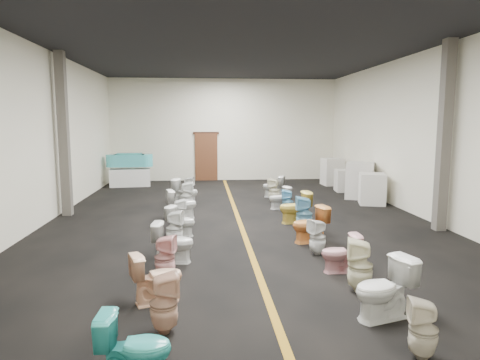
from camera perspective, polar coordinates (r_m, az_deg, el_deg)
The scene contains 41 objects.
floor at distance 11.51m, azimuth -0.17°, elevation -5.31°, with size 16.00×16.00×0.00m, color black.
ceiling at distance 11.37m, azimuth -0.18°, elevation 17.36°, with size 16.00×16.00×0.00m, color black.
wall_back at distance 19.20m, azimuth -2.15°, elevation 6.68°, with size 10.00×10.00×0.00m, color silver.
wall_front at distance 3.32m, azimuth 11.22°, elevation 1.60°, with size 10.00×10.00×0.00m, color silver.
wall_left at distance 11.90m, azimuth -25.05°, elevation 5.34°, with size 16.00×16.00×0.00m, color silver.
wall_right at distance 12.65m, azimuth 23.13°, elevation 5.54°, with size 16.00×16.00×0.00m, color silver.
aisle_stripe at distance 11.51m, azimuth -0.17°, elevation -5.30°, with size 0.12×15.60×0.01m, color #9A6A16.
back_door at distance 19.18m, azimuth -4.52°, elevation 3.07°, with size 1.00×0.10×2.10m, color #562D19.
door_frame at distance 19.13m, azimuth -4.55°, elevation 6.27°, with size 1.15×0.08×0.10m, color #331C11.
column_left at distance 12.77m, azimuth -22.45°, elevation 5.59°, with size 0.25×0.25×4.50m, color #59544C.
column_right at distance 11.22m, azimuth 25.59°, elevation 5.20°, with size 0.25×0.25×4.50m, color #59544C.
display_table at distance 18.03m, azimuth -14.43°, elevation 0.33°, with size 1.59×0.79×0.71m, color white.
bathtub at distance 17.96m, azimuth -14.50°, elevation 2.60°, with size 1.86×0.73×0.55m.
appliance_crate_a at distance 14.19m, azimuth 17.20°, elevation -1.15°, with size 0.77×0.77×0.99m, color silver.
appliance_crate_b at distance 15.18m, azimuth 15.68°, elevation -0.06°, with size 0.90×0.90×1.23m, color silver.
appliance_crate_c at distance 16.59m, azimuth 13.86°, elevation -0.08°, with size 0.72×0.72×0.82m, color beige.
appliance_crate_d at distance 18.15m, azimuth 12.20°, elevation 1.09°, with size 0.78×0.78×1.11m, color silver.
toilet_left_0 at distance 4.69m, azimuth -13.82°, elevation -20.90°, with size 0.41×0.72×0.73m, color teal.
toilet_left_1 at distance 5.55m, azimuth -10.11°, elevation -15.91°, with size 0.35×0.35×0.77m, color #D6A488.
toilet_left_2 at distance 6.43m, azimuth -11.02°, elevation -12.64°, with size 0.42×0.73×0.75m, color #FFC49B.
toilet_left_3 at distance 7.28m, azimuth -9.98°, elevation -10.16°, with size 0.34×0.35×0.75m, color #E19F9E.
toilet_left_4 at distance 8.11m, azimuth -8.88°, elevation -8.21°, with size 0.43×0.75×0.77m, color silver.
toilet_left_5 at distance 9.10m, azimuth -8.73°, elevation -6.43°, with size 0.35×0.35×0.77m, color silver.
toilet_left_6 at distance 9.94m, azimuth -7.85°, elevation -5.45°, with size 0.38×0.67×0.68m, color silver.
toilet_left_7 at distance 10.82m, azimuth -8.13°, elevation -4.36°, with size 0.31×0.32×0.69m, color white.
toilet_left_8 at distance 11.68m, azimuth -7.76°, elevation -3.19°, with size 0.45×0.78×0.80m, color white.
toilet_left_9 at distance 12.72m, azimuth -7.16°, elevation -2.15°, with size 0.39×0.39×0.86m, color white.
toilet_left_10 at distance 13.63m, azimuth -7.29°, elevation -1.57°, with size 0.46×0.80×0.82m, color white.
toilet_left_11 at distance 14.53m, azimuth -6.88°, elevation -1.09°, with size 0.35×0.35×0.77m, color silver.
toilet_right_0 at distance 5.34m, azimuth 23.23°, elevation -17.84°, with size 0.31×0.32×0.69m, color beige.
toilet_right_1 at distance 6.11m, azimuth 18.66°, elevation -13.61°, with size 0.47×0.82×0.83m, color white.
toilet_right_2 at distance 6.91m, azimuth 15.72°, elevation -10.95°, with size 0.38×0.39×0.84m, color #EFE8C3.
toilet_right_3 at distance 7.71m, azimuth 13.27°, elevation -9.49°, with size 0.38×0.67×0.68m, color #D59499.
toilet_right_4 at distance 8.59m, azimuth 10.30°, elevation -7.50°, with size 0.32×0.33×0.72m, color silver.
toilet_right_5 at distance 9.42m, azimuth 9.31°, elevation -5.87°, with size 0.44×0.78×0.80m, color orange.
toilet_right_6 at distance 10.28m, azimuth 8.55°, elevation -4.53°, with size 0.39×0.40×0.86m, color #6CACCB.
toilet_right_7 at distance 11.14m, azimuth 7.34°, elevation -3.65°, with size 0.46×0.81×0.82m, color gold.
toilet_right_8 at distance 12.13m, azimuth 6.37°, elevation -2.95°, with size 0.32×0.33×0.72m, color #6EBCE6.
toilet_right_9 at distance 12.92m, azimuth 5.29°, elevation -2.38°, with size 0.38×0.66×0.67m, color silver.
toilet_right_10 at distance 13.88m, azimuth 4.56°, elevation -1.41°, with size 0.36×0.37×0.80m, color beige.
toilet_right_11 at distance 14.87m, azimuth 4.46°, elevation -0.87°, with size 0.42×0.74×0.76m, color silver.
Camera 1 is at (-0.92, -11.17, 2.60)m, focal length 32.00 mm.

